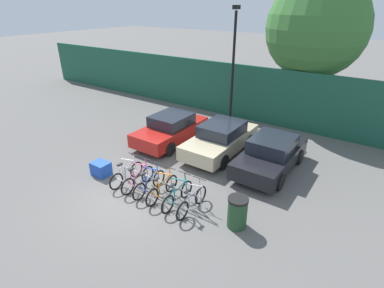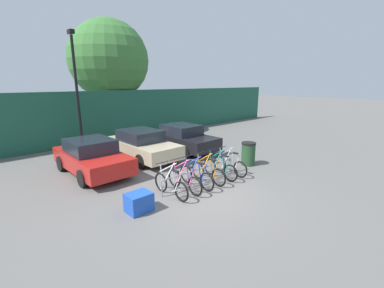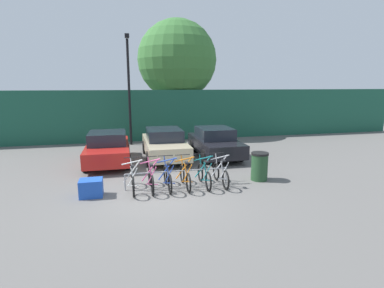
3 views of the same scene
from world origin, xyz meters
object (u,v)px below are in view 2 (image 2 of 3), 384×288
Objects in this scene: car_beige at (141,145)px; cargo_crate at (139,202)px; bicycle_teal at (220,168)px; bicycle_silver at (230,165)px; bicycle_blue at (196,177)px; bike_rack at (200,170)px; lamp_post at (76,86)px; bicycle_white at (171,185)px; car_red at (92,157)px; car_black at (182,138)px; bicycle_orange at (208,173)px; tree_behind_hoarding at (109,60)px; trash_bin at (248,154)px; bicycle_pink at (184,181)px.

car_beige is 5.35m from cargo_crate.
bicycle_silver is at bearing -1.56° from bicycle_teal.
bike_rack is at bearing 20.16° from bicycle_blue.
bicycle_teal is at bearing -74.30° from lamp_post.
bicycle_teal is at bearing 2.49° from cargo_crate.
bicycle_white and bicycle_silver have the same top height.
cargo_crate is (-1.29, -0.16, -0.10)m from bicycle_white.
bicycle_blue is 2.44× the size of cargo_crate.
bicycle_silver is at bearing -44.66° from car_red.
car_black is at bearing 66.35° from bicycle_teal.
bicycle_blue and bicycle_silver have the same top height.
bicycle_blue and bicycle_orange have the same top height.
car_red reaches higher than bicycle_blue.
bicycle_orange is (0.24, -0.15, -0.11)m from bike_rack.
tree_behind_hoarding is at bearing 79.62° from bike_rack.
trash_bin reaches higher than bike_rack.
bicycle_blue is at bearing 177.06° from bicycle_silver.
bicycle_teal reaches higher than bike_rack.
lamp_post reaches higher than car_red.
car_red is at bearing -105.32° from lamp_post.
bicycle_teal is 3.71m from cargo_crate.
car_red and car_beige have the same top height.
bicycle_silver is (2.42, 0.00, 0.00)m from bicycle_pink.
car_black is (2.34, 4.11, 0.31)m from bicycle_orange.
car_black is (2.44, -0.19, -0.00)m from car_beige.
bicycle_white is at bearing 177.57° from bicycle_orange.
tree_behind_hoarding is (1.04, 10.77, 4.65)m from bicycle_teal.
bike_rack is 5.09× the size of cargo_crate.
car_red is 3.92× the size of trash_bin.
trash_bin is (2.15, 0.19, 0.14)m from bicycle_teal.
cargo_crate is (-0.35, -4.07, -0.42)m from car_red.
bicycle_orange and bicycle_teal have the same top height.
bike_rack is 0.58× the size of lamp_post.
car_red is 5.03m from car_black.
bicycle_white is 1.00× the size of bicycle_blue.
tree_behind_hoarding is (3.28, 2.80, 1.60)m from lamp_post.
trash_bin is at bearing -60.61° from lamp_post.
trash_bin is (3.97, 0.19, 0.14)m from bicycle_pink.
bicycle_white is 0.28× the size of lamp_post.
lamp_post is (-0.41, 7.97, 3.05)m from bicycle_pink.
car_beige reaches higher than bicycle_white.
bicycle_pink is at bearing -87.04° from lamp_post.
cargo_crate is at bearing 179.21° from bicycle_silver.
car_black reaches higher than bicycle_orange.
cargo_crate is (-5.85, -0.35, -0.24)m from trash_bin.
trash_bin is 1.47× the size of cargo_crate.
bike_rack is 4.73m from car_black.
bicycle_orange is 3.05m from cargo_crate.
bicycle_orange is at bearing -176.23° from trash_bin.
car_black is at bearing -4.38° from car_beige.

